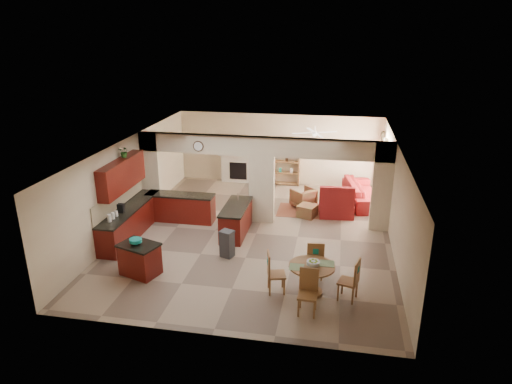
% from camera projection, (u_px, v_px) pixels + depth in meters
% --- Properties ---
extents(floor, '(10.00, 10.00, 0.00)m').
position_uv_depth(floor, '(256.00, 234.00, 13.98)').
color(floor, gray).
rests_on(floor, ground).
extents(ceiling, '(10.00, 10.00, 0.00)m').
position_uv_depth(ceiling, '(256.00, 144.00, 13.03)').
color(ceiling, white).
rests_on(ceiling, wall_back).
extents(wall_back, '(8.00, 0.00, 8.00)m').
position_uv_depth(wall_back, '(279.00, 149.00, 18.13)').
color(wall_back, beige).
rests_on(wall_back, floor).
extents(wall_front, '(8.00, 0.00, 8.00)m').
position_uv_depth(wall_front, '(210.00, 275.00, 8.88)').
color(wall_front, beige).
rests_on(wall_front, floor).
extents(wall_left, '(0.00, 10.00, 10.00)m').
position_uv_depth(wall_left, '(130.00, 183.00, 14.18)').
color(wall_left, beige).
rests_on(wall_left, floor).
extents(wall_right, '(0.00, 10.00, 10.00)m').
position_uv_depth(wall_right, '(396.00, 199.00, 12.82)').
color(wall_right, beige).
rests_on(wall_right, floor).
extents(partition_left_pier, '(0.60, 0.25, 2.80)m').
position_uv_depth(partition_left_pier, '(152.00, 174.00, 15.06)').
color(partition_left_pier, beige).
rests_on(partition_left_pier, floor).
extents(partition_center_pier, '(0.80, 0.25, 2.20)m').
position_uv_depth(partition_center_pier, '(262.00, 189.00, 14.53)').
color(partition_center_pier, beige).
rests_on(partition_center_pier, floor).
extents(partition_right_pier, '(0.60, 0.25, 2.80)m').
position_uv_depth(partition_right_pier, '(382.00, 187.00, 13.80)').
color(partition_right_pier, beige).
rests_on(partition_right_pier, floor).
extents(partition_header, '(8.00, 0.25, 0.60)m').
position_uv_depth(partition_header, '(262.00, 146.00, 14.06)').
color(partition_header, beige).
rests_on(partition_header, partition_center_pier).
extents(kitchen_counter, '(2.52, 3.29, 1.48)m').
position_uv_depth(kitchen_counter, '(151.00, 215.00, 14.14)').
color(kitchen_counter, '#460D08').
rests_on(kitchen_counter, floor).
extents(upper_cabinets, '(0.35, 2.40, 0.90)m').
position_uv_depth(upper_cabinets, '(122.00, 175.00, 13.24)').
color(upper_cabinets, '#460D08').
rests_on(upper_cabinets, wall_left).
extents(peninsula, '(0.70, 1.85, 0.91)m').
position_uv_depth(peninsula, '(236.00, 220.00, 13.82)').
color(peninsula, '#460D08').
rests_on(peninsula, floor).
extents(wall_clock, '(0.34, 0.03, 0.34)m').
position_uv_depth(wall_clock, '(198.00, 146.00, 14.28)').
color(wall_clock, '#452917').
rests_on(wall_clock, partition_header).
extents(rug, '(1.60, 1.30, 0.01)m').
position_uv_depth(rug, '(301.00, 211.00, 15.72)').
color(rug, brown).
rests_on(rug, floor).
extents(fireplace, '(1.60, 0.35, 1.20)m').
position_uv_depth(fireplace, '(239.00, 167.00, 18.52)').
color(fireplace, beige).
rests_on(fireplace, floor).
extents(shelving_unit, '(1.00, 0.32, 1.80)m').
position_uv_depth(shelving_unit, '(287.00, 163.00, 18.08)').
color(shelving_unit, brown).
rests_on(shelving_unit, floor).
extents(window_a, '(0.02, 0.90, 1.90)m').
position_uv_depth(window_a, '(387.00, 181.00, 15.03)').
color(window_a, white).
rests_on(window_a, wall_right).
extents(window_b, '(0.02, 0.90, 1.90)m').
position_uv_depth(window_b, '(383.00, 166.00, 16.60)').
color(window_b, white).
rests_on(window_b, wall_right).
extents(glazed_door, '(0.02, 0.70, 2.10)m').
position_uv_depth(glazed_door, '(384.00, 177.00, 15.86)').
color(glazed_door, white).
rests_on(glazed_door, wall_right).
extents(drape_a_left, '(0.10, 0.28, 2.30)m').
position_uv_depth(drape_a_left, '(387.00, 186.00, 14.48)').
color(drape_a_left, '#421D1A').
rests_on(drape_a_left, wall_right).
extents(drape_a_right, '(0.10, 0.28, 2.30)m').
position_uv_depth(drape_a_right, '(384.00, 175.00, 15.59)').
color(drape_a_right, '#421D1A').
rests_on(drape_a_right, wall_right).
extents(drape_b_left, '(0.10, 0.28, 2.30)m').
position_uv_depth(drape_b_left, '(383.00, 171.00, 16.05)').
color(drape_b_left, '#421D1A').
rests_on(drape_b_left, wall_right).
extents(drape_b_right, '(0.10, 0.28, 2.30)m').
position_uv_depth(drape_b_right, '(381.00, 162.00, 17.16)').
color(drape_b_right, '#421D1A').
rests_on(drape_b_right, wall_right).
extents(ceiling_fan, '(1.00, 1.00, 0.10)m').
position_uv_depth(ceiling_fan, '(315.00, 133.00, 15.63)').
color(ceiling_fan, white).
rests_on(ceiling_fan, ceiling).
extents(kitchen_island, '(1.13, 0.96, 0.84)m').
position_uv_depth(kitchen_island, '(140.00, 259.00, 11.55)').
color(kitchen_island, '#460D08').
rests_on(kitchen_island, floor).
extents(teal_bowl, '(0.31, 0.31, 0.15)m').
position_uv_depth(teal_bowl, '(136.00, 242.00, 11.38)').
color(teal_bowl, '#148C82').
rests_on(teal_bowl, kitchen_island).
extents(trash_can, '(0.41, 0.38, 0.70)m').
position_uv_depth(trash_can, '(227.00, 245.00, 12.46)').
color(trash_can, '#2D2E30').
rests_on(trash_can, floor).
extents(dining_table, '(1.08, 1.08, 0.74)m').
position_uv_depth(dining_table, '(312.00, 275.00, 10.67)').
color(dining_table, brown).
rests_on(dining_table, floor).
extents(fruit_bowl, '(0.31, 0.31, 0.16)m').
position_uv_depth(fruit_bowl, '(313.00, 263.00, 10.50)').
color(fruit_bowl, '#7AB125').
rests_on(fruit_bowl, dining_table).
extents(sofa, '(2.76, 1.50, 0.76)m').
position_uv_depth(sofa, '(363.00, 193.00, 16.34)').
color(sofa, maroon).
rests_on(sofa, floor).
extents(chaise, '(1.19, 1.01, 0.45)m').
position_uv_depth(chaise, '(336.00, 209.00, 15.30)').
color(chaise, maroon).
rests_on(chaise, floor).
extents(armchair, '(1.03, 1.03, 0.67)m').
position_uv_depth(armchair, '(303.00, 198.00, 15.98)').
color(armchair, maroon).
rests_on(armchair, floor).
extents(ottoman, '(0.71, 0.71, 0.40)m').
position_uv_depth(ottoman, '(307.00, 211.00, 15.18)').
color(ottoman, maroon).
rests_on(ottoman, floor).
extents(plant, '(0.35, 0.32, 0.34)m').
position_uv_depth(plant, '(124.00, 152.00, 13.29)').
color(plant, '#144C14').
rests_on(plant, upper_cabinets).
extents(chair_north, '(0.44, 0.45, 1.02)m').
position_uv_depth(chair_north, '(315.00, 259.00, 11.28)').
color(chair_north, brown).
rests_on(chair_north, floor).
extents(chair_east, '(0.52, 0.52, 1.02)m').
position_uv_depth(chair_east, '(352.00, 279.00, 10.38)').
color(chair_east, brown).
rests_on(chair_east, floor).
extents(chair_south, '(0.43, 0.44, 1.02)m').
position_uv_depth(chair_south, '(308.00, 289.00, 9.96)').
color(chair_south, brown).
rests_on(chair_south, floor).
extents(chair_west, '(0.51, 0.51, 1.02)m').
position_uv_depth(chair_west, '(273.00, 271.00, 10.71)').
color(chair_west, brown).
rests_on(chair_west, floor).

